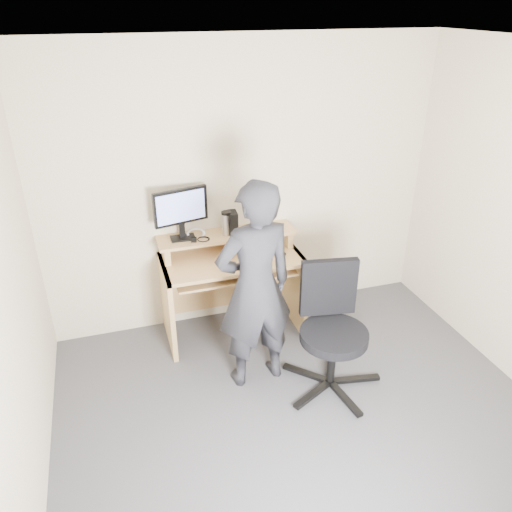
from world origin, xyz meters
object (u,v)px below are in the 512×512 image
desk (230,274)px  person (255,288)px  office_chair (332,324)px  monitor (181,210)px

desk → person: size_ratio=0.72×
desk → office_chair: size_ratio=1.23×
monitor → office_chair: size_ratio=0.47×
monitor → office_chair: (0.92, -1.03, -0.64)m
office_chair → person: 0.65m
monitor → office_chair: 1.53m
person → office_chair: bearing=151.5°
person → monitor: bearing=-72.4°
desk → person: person is taller
monitor → person: 0.97m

